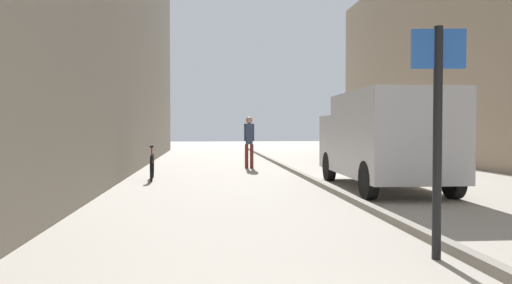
# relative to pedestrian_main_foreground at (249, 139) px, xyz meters

# --- Properties ---
(ground_plane) EXTENTS (80.00, 80.00, 0.00)m
(ground_plane) POSITION_rel_pedestrian_main_foreground_xyz_m (-0.27, -4.78, -1.08)
(ground_plane) COLOR #A8A093
(kerb_strip) EXTENTS (0.16, 40.00, 0.12)m
(kerb_strip) POSITION_rel_pedestrian_main_foreground_xyz_m (1.31, -4.78, -1.02)
(kerb_strip) COLOR gray
(kerb_strip) RESTS_ON ground_plane
(pedestrian_main_foreground) EXTENTS (0.37, 0.24, 1.86)m
(pedestrian_main_foreground) POSITION_rel_pedestrian_main_foreground_xyz_m (0.00, 0.00, 0.00)
(pedestrian_main_foreground) COLOR maroon
(pedestrian_main_foreground) RESTS_ON ground_plane
(delivery_van) EXTENTS (2.15, 5.30, 2.30)m
(delivery_van) POSITION_rel_pedestrian_main_foreground_xyz_m (2.70, -6.31, 0.16)
(delivery_van) COLOR #B7B7BC
(delivery_van) RESTS_ON ground_plane
(street_sign_post) EXTENTS (0.60, 0.12, 2.60)m
(street_sign_post) POSITION_rel_pedestrian_main_foreground_xyz_m (0.99, -12.64, 0.47)
(street_sign_post) COLOR black
(street_sign_post) RESTS_ON ground_plane
(bicycle_leaning) EXTENTS (0.18, 1.77, 0.98)m
(bicycle_leaning) POSITION_rel_pedestrian_main_foreground_xyz_m (-3.09, -3.58, -0.69)
(bicycle_leaning) COLOR black
(bicycle_leaning) RESTS_ON ground_plane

